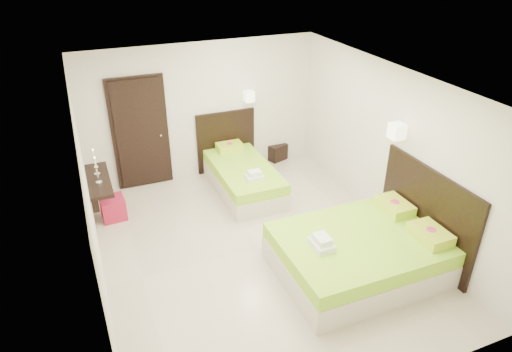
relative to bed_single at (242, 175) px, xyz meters
name	(u,v)px	position (x,y,z in m)	size (l,w,h in m)	color
floor	(257,249)	(-0.45, -1.84, -0.30)	(5.50, 5.50, 0.00)	beige
bed_single	(242,175)	(0.00, 0.00, 0.00)	(1.19, 1.99, 1.64)	beige
bed_double	(364,250)	(0.76, -2.85, 0.03)	(2.25, 1.91, 1.86)	beige
nightstand	(276,151)	(1.12, 0.93, -0.13)	(0.39, 0.34, 0.34)	black
ottoman	(113,208)	(-2.37, -0.11, -0.11)	(0.38, 0.38, 0.38)	maroon
door	(141,134)	(-1.65, 0.86, 0.75)	(1.02, 0.15, 2.14)	black
console_shelf	(98,181)	(-2.53, -0.24, 0.52)	(0.35, 1.20, 0.78)	black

